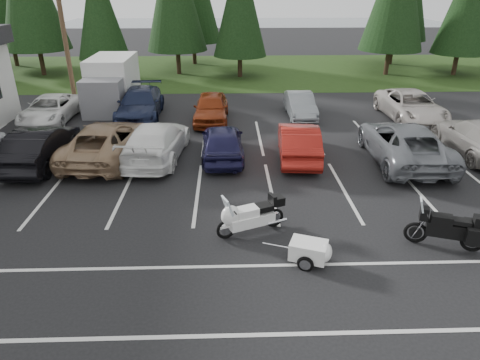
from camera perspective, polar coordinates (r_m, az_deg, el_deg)
name	(u,v)px	position (r m, az deg, el deg)	size (l,w,h in m)	color
ground	(260,205)	(14.85, 2.63, -3.29)	(120.00, 120.00, 0.00)	black
grass_strip	(239,71)	(37.70, -0.12, 14.36)	(80.00, 16.00, 0.01)	#1E3510
lake_water	(259,31)	(68.57, 2.60, 19.21)	(70.00, 50.00, 0.02)	slate
utility_pole	(63,27)	(26.66, -22.52, 18.28)	(1.60, 0.26, 9.00)	#473321
box_truck	(110,84)	(27.02, -16.97, 12.10)	(2.40, 5.60, 2.90)	silver
stall_markings	(256,180)	(16.63, 2.13, 0.01)	(32.00, 16.00, 0.01)	silver
conifer_3	(98,6)	(35.72, -18.35, 21.11)	(3.87, 3.87, 9.02)	#332316
conifer_5	(240,1)	(34.66, -0.01, 22.78)	(4.14, 4.14, 9.63)	#332316
car_near_1	(41,146)	(19.58, -25.04, 4.08)	(1.70, 4.89, 1.61)	black
car_near_2	(106,141)	(19.23, -17.38, 4.97)	(2.66, 5.76, 1.60)	#947556
car_near_3	(156,141)	(18.74, -11.10, 5.11)	(2.21, 5.44, 1.58)	white
car_near_4	(223,142)	(18.45, -2.34, 5.12)	(1.77, 4.40, 1.50)	#1A183D
car_near_5	(299,141)	(18.61, 7.82, 5.11)	(1.61, 4.61, 1.52)	maroon
car_near_6	(404,143)	(19.38, 21.03, 4.67)	(2.75, 5.97, 1.66)	slate
car_near_7	(478,137)	(21.53, 29.13, 4.98)	(2.22, 5.46, 1.59)	#9E9891
car_far_0	(50,109)	(25.69, -24.04, 8.60)	(2.27, 4.92, 1.37)	white
car_far_1	(140,104)	(24.74, -13.17, 9.84)	(2.25, 5.54, 1.61)	#161E39
car_far_2	(211,108)	(23.58, -3.87, 9.59)	(1.80, 4.48, 1.53)	maroon
car_far_3	(300,105)	(24.70, 8.03, 9.88)	(1.40, 4.01, 1.32)	gray
car_far_4	(411,106)	(25.64, 21.86, 9.16)	(2.57, 5.57, 1.55)	beige
touring_motorcycle	(251,213)	(12.93, 1.47, -4.38)	(2.49, 0.77, 1.38)	white
cargo_trailer	(308,252)	(11.95, 9.08, -9.50)	(1.43, 0.80, 0.66)	white
adventure_motorcycle	(446,225)	(13.57, 25.82, -5.40)	(2.42, 0.84, 1.47)	black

